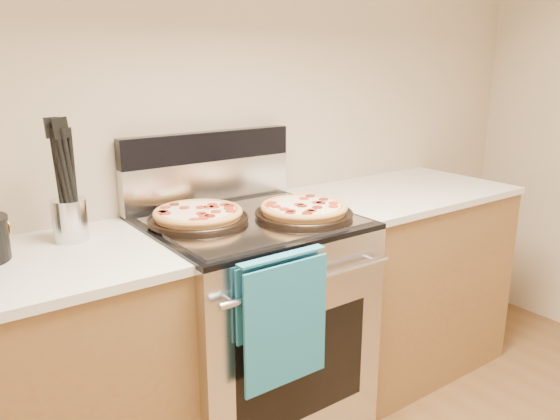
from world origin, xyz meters
TOP-DOWN VIEW (x-y plane):
  - wall_back at (0.00, 2.00)m, footprint 4.00×0.00m
  - range_body at (0.00, 1.65)m, footprint 0.76×0.68m
  - oven_window at (0.00, 1.31)m, footprint 0.56×0.01m
  - cooktop at (0.00, 1.65)m, footprint 0.76×0.68m
  - backsplash_lower at (0.00, 1.96)m, footprint 0.76×0.06m
  - backsplash_upper at (0.00, 1.96)m, footprint 0.76×0.06m
  - oven_handle at (0.00, 1.27)m, footprint 0.70×0.03m
  - dish_towel at (-0.12, 1.27)m, footprint 0.32×0.05m
  - foil_sheet at (0.00, 1.62)m, footprint 0.70×0.55m
  - cabinet_left at (-0.88, 1.68)m, footprint 1.00×0.62m
  - cabinet_right at (0.88, 1.68)m, footprint 1.00×0.62m
  - countertop_right at (0.88, 1.68)m, footprint 1.02×0.64m
  - pepperoni_pizza_back at (-0.18, 1.72)m, footprint 0.47×0.47m
  - pepperoni_pizza_front at (0.18, 1.55)m, footprint 0.40×0.40m
  - utensil_crock at (-0.61, 1.82)m, footprint 0.13×0.13m

SIDE VIEW (x-z plane):
  - cabinet_left at x=-0.88m, z-range 0.00..0.88m
  - cabinet_right at x=0.88m, z-range 0.00..0.88m
  - range_body at x=0.00m, z-range 0.00..0.90m
  - oven_window at x=0.00m, z-range 0.25..0.65m
  - dish_towel at x=-0.12m, z-range 0.49..0.91m
  - oven_handle at x=0.00m, z-range 0.79..0.81m
  - countertop_right at x=0.88m, z-range 0.88..0.91m
  - cooktop at x=0.00m, z-range 0.90..0.92m
  - foil_sheet at x=0.00m, z-range 0.92..0.93m
  - pepperoni_pizza_back at x=-0.18m, z-range 0.93..0.98m
  - pepperoni_pizza_front at x=0.18m, z-range 0.93..0.98m
  - utensil_crock at x=-0.61m, z-range 0.91..1.05m
  - backsplash_lower at x=0.00m, z-range 0.92..1.10m
  - backsplash_upper at x=0.00m, z-range 1.10..1.22m
  - wall_back at x=0.00m, z-range -0.65..3.35m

